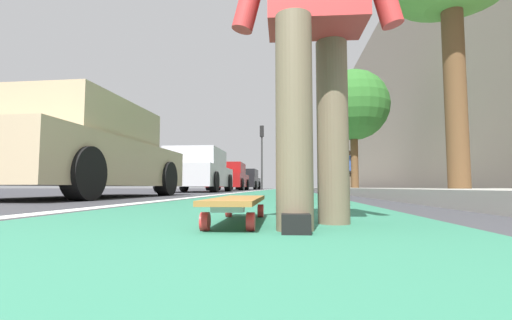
{
  "coord_description": "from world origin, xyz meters",
  "views": [
    {
      "loc": [
        -0.36,
        -0.32,
        0.16
      ],
      "look_at": [
        11.2,
        0.75,
        1.06
      ],
      "focal_mm": 24.75,
      "sensor_mm": 36.0,
      "label": 1
    }
  ],
  "objects_px": {
    "skateboard": "(238,202)",
    "parked_car_mid": "(197,171)",
    "parked_car_near": "(81,152)",
    "parked_car_far": "(229,177)",
    "parked_car_end": "(246,180)",
    "skater_person": "(315,3)",
    "street_tree_mid": "(353,105)",
    "pedestrian_distant": "(349,168)",
    "traffic_light": "(262,146)"
  },
  "relations": [
    {
      "from": "skateboard",
      "to": "parked_car_mid",
      "type": "height_order",
      "value": "parked_car_mid"
    },
    {
      "from": "parked_car_near",
      "to": "parked_car_mid",
      "type": "distance_m",
      "value": 6.84
    },
    {
      "from": "parked_car_far",
      "to": "parked_car_near",
      "type": "bearing_deg",
      "value": 179.8
    },
    {
      "from": "parked_car_near",
      "to": "parked_car_end",
      "type": "distance_m",
      "value": 20.44
    },
    {
      "from": "skater_person",
      "to": "parked_car_far",
      "type": "distance_m",
      "value": 17.85
    },
    {
      "from": "parked_car_mid",
      "to": "street_tree_mid",
      "type": "relative_size",
      "value": 0.96
    },
    {
      "from": "street_tree_mid",
      "to": "skateboard",
      "type": "bearing_deg",
      "value": 167.13
    },
    {
      "from": "skateboard",
      "to": "pedestrian_distant",
      "type": "xyz_separation_m",
      "value": [
        11.66,
        -2.43,
        0.78
      ]
    },
    {
      "from": "parked_car_far",
      "to": "parked_car_end",
      "type": "bearing_deg",
      "value": -0.77
    },
    {
      "from": "parked_car_mid",
      "to": "skateboard",
      "type": "bearing_deg",
      "value": -164.27
    },
    {
      "from": "parked_car_mid",
      "to": "parked_car_far",
      "type": "bearing_deg",
      "value": 0.39
    },
    {
      "from": "traffic_light",
      "to": "skateboard",
      "type": "bearing_deg",
      "value": -175.92
    },
    {
      "from": "parked_car_far",
      "to": "skater_person",
      "type": "bearing_deg",
      "value": -169.14
    },
    {
      "from": "parked_car_end",
      "to": "street_tree_mid",
      "type": "xyz_separation_m",
      "value": [
        -12.65,
        -5.56,
        2.48
      ]
    },
    {
      "from": "parked_car_mid",
      "to": "pedestrian_distant",
      "type": "relative_size",
      "value": 2.83
    },
    {
      "from": "skater_person",
      "to": "pedestrian_distant",
      "type": "xyz_separation_m",
      "value": [
        11.8,
        -2.09,
        -0.06
      ]
    },
    {
      "from": "skateboard",
      "to": "parked_car_far",
      "type": "height_order",
      "value": "parked_car_far"
    },
    {
      "from": "skateboard",
      "to": "parked_car_mid",
      "type": "relative_size",
      "value": 0.2
    },
    {
      "from": "skater_person",
      "to": "pedestrian_distant",
      "type": "relative_size",
      "value": 1.07
    },
    {
      "from": "pedestrian_distant",
      "to": "skater_person",
      "type": "bearing_deg",
      "value": 169.97
    },
    {
      "from": "parked_car_end",
      "to": "traffic_light",
      "type": "xyz_separation_m",
      "value": [
        -0.6,
        -1.24,
        2.46
      ]
    },
    {
      "from": "skateboard",
      "to": "parked_car_near",
      "type": "height_order",
      "value": "parked_car_near"
    },
    {
      "from": "parked_car_mid",
      "to": "parked_car_end",
      "type": "distance_m",
      "value": 13.61
    },
    {
      "from": "traffic_light",
      "to": "parked_car_near",
      "type": "bearing_deg",
      "value": 176.01
    },
    {
      "from": "parked_car_end",
      "to": "street_tree_mid",
      "type": "height_order",
      "value": "street_tree_mid"
    },
    {
      "from": "traffic_light",
      "to": "pedestrian_distant",
      "type": "relative_size",
      "value": 3.01
    },
    {
      "from": "skater_person",
      "to": "pedestrian_distant",
      "type": "distance_m",
      "value": 11.99
    },
    {
      "from": "parked_car_mid",
      "to": "street_tree_mid",
      "type": "distance_m",
      "value": 6.19
    },
    {
      "from": "parked_car_mid",
      "to": "traffic_light",
      "type": "height_order",
      "value": "traffic_light"
    },
    {
      "from": "parked_car_far",
      "to": "traffic_light",
      "type": "distance_m",
      "value": 6.79
    },
    {
      "from": "parked_car_end",
      "to": "pedestrian_distant",
      "type": "relative_size",
      "value": 2.86
    },
    {
      "from": "parked_car_near",
      "to": "traffic_light",
      "type": "height_order",
      "value": "traffic_light"
    },
    {
      "from": "parked_car_near",
      "to": "pedestrian_distant",
      "type": "distance_m",
      "value": 9.66
    },
    {
      "from": "parked_car_near",
      "to": "traffic_light",
      "type": "relative_size",
      "value": 0.93
    },
    {
      "from": "parked_car_end",
      "to": "skater_person",
      "type": "bearing_deg",
      "value": -172.33
    },
    {
      "from": "parked_car_near",
      "to": "pedestrian_distant",
      "type": "xyz_separation_m",
      "value": [
        7.94,
        -5.5,
        0.16
      ]
    },
    {
      "from": "traffic_light",
      "to": "street_tree_mid",
      "type": "distance_m",
      "value": 12.8
    },
    {
      "from": "street_tree_mid",
      "to": "skater_person",
      "type": "bearing_deg",
      "value": 168.91
    },
    {
      "from": "traffic_light",
      "to": "street_tree_mid",
      "type": "height_order",
      "value": "traffic_light"
    },
    {
      "from": "pedestrian_distant",
      "to": "parked_car_end",
      "type": "bearing_deg",
      "value": 23.2
    },
    {
      "from": "parked_car_far",
      "to": "street_tree_mid",
      "type": "height_order",
      "value": "street_tree_mid"
    },
    {
      "from": "skater_person",
      "to": "parked_car_mid",
      "type": "bearing_deg",
      "value": 17.22
    },
    {
      "from": "pedestrian_distant",
      "to": "street_tree_mid",
      "type": "bearing_deg",
      "value": -127.11
    },
    {
      "from": "parked_car_end",
      "to": "pedestrian_distant",
      "type": "distance_m",
      "value": 13.61
    },
    {
      "from": "parked_car_mid",
      "to": "parked_car_end",
      "type": "height_order",
      "value": "parked_car_mid"
    },
    {
      "from": "traffic_light",
      "to": "pedestrian_distant",
      "type": "bearing_deg",
      "value": -160.93
    },
    {
      "from": "skater_person",
      "to": "parked_car_near",
      "type": "relative_size",
      "value": 0.38
    },
    {
      "from": "skateboard",
      "to": "parked_car_end",
      "type": "xyz_separation_m",
      "value": [
        24.16,
        2.93,
        0.6
      ]
    },
    {
      "from": "parked_car_far",
      "to": "traffic_light",
      "type": "relative_size",
      "value": 0.91
    },
    {
      "from": "parked_car_end",
      "to": "traffic_light",
      "type": "bearing_deg",
      "value": -115.76
    }
  ]
}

